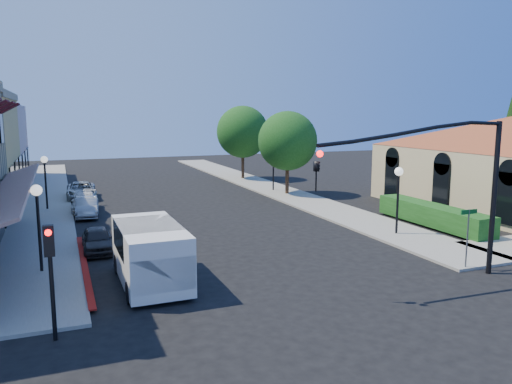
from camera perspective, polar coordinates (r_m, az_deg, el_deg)
name	(u,v)px	position (r m, az deg, el deg)	size (l,w,h in m)	color
ground	(332,317)	(16.18, 8.64, -13.99)	(120.00, 120.00, 0.00)	black
sidewalk_left	(45,198)	(40.31, -22.98, -0.63)	(3.50, 50.00, 0.12)	gray
sidewalk_right	(262,186)	(43.49, 0.70, 0.75)	(3.50, 50.00, 0.12)	gray
curb_red_strip	(85,269)	(21.75, -19.00, -8.33)	(0.25, 10.00, 0.06)	maroon
hedge	(432,226)	(29.81, 19.46, -3.72)	(1.40, 8.00, 1.10)	#154513
street_tree_a	(287,141)	(38.55, 3.62, 5.85)	(4.56, 4.56, 6.48)	#322014
street_tree_b	(243,132)	(47.76, -1.53, 6.88)	(4.94, 4.94, 7.02)	#322014
signal_mast_arm	(452,174)	(19.78, 21.52, 1.97)	(8.01, 0.39, 6.00)	black
secondary_signal	(50,261)	(14.77, -22.46, -7.31)	(0.28, 0.42, 3.32)	black
street_name_sign	(468,229)	(21.80, 23.06, -3.90)	(0.80, 0.06, 2.50)	#595B5E
lamppost_left_near	(37,206)	(21.13, -23.71, -1.46)	(0.44, 0.44, 3.57)	black
lamppost_left_far	(45,169)	(35.00, -22.99, 2.44)	(0.44, 0.44, 3.57)	black
lamppost_right_near	(398,183)	(26.56, 15.97, 0.95)	(0.44, 0.44, 3.57)	black
lamppost_right_far	(273,158)	(40.34, 2.00, 3.92)	(0.44, 0.44, 3.57)	black
white_van	(150,251)	(18.88, -11.98, -6.57)	(2.25, 5.04, 2.23)	silver
parked_car_a	(97,240)	(24.08, -17.70, -5.22)	(1.32, 3.28, 1.12)	black
parked_car_b	(87,207)	(32.35, -18.79, -1.64)	(1.26, 3.63, 1.19)	#979B9C
parked_car_c	(85,202)	(34.17, -18.95, -1.12)	(1.64, 4.04, 1.17)	silver
parked_car_d	(81,190)	(39.25, -19.34, 0.17)	(2.06, 4.46, 1.24)	#9FA2A4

